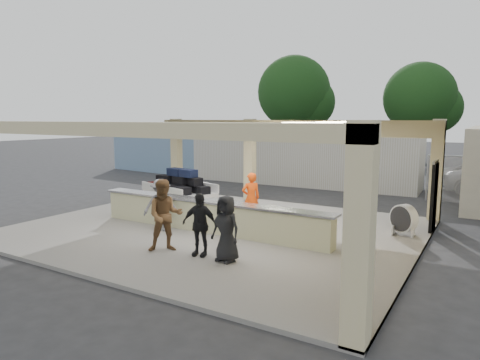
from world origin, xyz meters
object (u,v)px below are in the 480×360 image
Objects in this scene: passenger_c at (161,205)px; baggage_counter at (208,216)px; luggage_cart at (179,188)px; container_white at (300,160)px; passenger_d at (226,228)px; passenger_b at (199,224)px; drum_fan at (404,219)px; passenger_a at (165,215)px; baggage_handler at (251,198)px; container_blue at (174,153)px.

baggage_counter is at bearing -17.38° from passenger_c.
luggage_cart is 3.18m from passenger_c.
passenger_c is 11.77m from container_white.
luggage_cart is at bearing -98.65° from container_white.
passenger_c is at bearing 165.69° from passenger_d.
container_white reaches higher than baggage_counter.
passenger_d is (0.82, -0.02, 0.01)m from passenger_b.
passenger_c is (-6.56, -3.33, 0.31)m from drum_fan.
baggage_counter is 3.51m from luggage_cart.
passenger_a is at bearing -105.83° from drum_fan.
container_white is at bearing 113.57° from passenger_d.
luggage_cart is 9.04m from container_white.
baggage_handler is at bearing 68.48° from baggage_counter.
luggage_cart is 1.89× the size of passenger_b.
passenger_a reaches higher than passenger_c.
passenger_a is at bearing -92.10° from passenger_c.
container_white reaches higher than passenger_d.
baggage_handler is at bearing 118.55° from passenger_d.
baggage_counter is 4.81× the size of baggage_handler.
luggage_cart is 1.87× the size of passenger_d.
baggage_handler is (3.42, -0.50, 0.00)m from luggage_cart.
baggage_counter is 11.19m from container_white.
luggage_cart is at bearing 71.85° from passenger_c.
passenger_d is 0.13× the size of container_white.
baggage_handler is 3.80m from passenger_a.
baggage_handler is 1.05× the size of passenger_c.
drum_fan is at bearing 62.92° from passenger_d.
passenger_a is 2.07m from passenger_c.
baggage_counter is 5.04× the size of passenger_c.
passenger_a is 1.18× the size of passenger_b.
baggage_counter is at bearing -122.73° from drum_fan.
baggage_counter is at bearing 141.92° from passenger_d.
passenger_c is 0.99× the size of passenger_d.
passenger_d reaches higher than passenger_c.
passenger_b is 18.15m from container_blue.
container_white is at bearing 160.35° from drum_fan.
drum_fan is at bearing 1.76° from passenger_a.
container_blue reaches higher than passenger_c.
passenger_d is 0.17× the size of container_blue.
passenger_c reaches higher than drum_fan.
luggage_cart is 5.20m from passenger_a.
drum_fan is (8.08, 0.53, -0.35)m from luggage_cart.
passenger_b is at bearing -32.93° from passenger_a.
container_white is at bearing 99.21° from luggage_cart.
container_blue is (-11.04, 13.73, 0.20)m from passenger_a.
container_blue is (-10.88, 11.54, 0.66)m from baggage_counter.
drum_fan is 0.57× the size of passenger_d.
passenger_a is 1.16× the size of passenger_d.
passenger_a is at bearing -83.51° from container_white.
baggage_handler is 0.89× the size of passenger_a.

